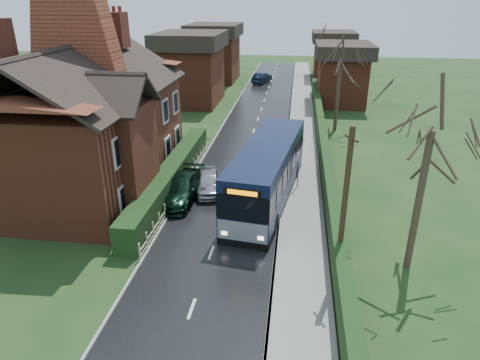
# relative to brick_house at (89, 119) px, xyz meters

# --- Properties ---
(ground) EXTENTS (140.00, 140.00, 0.00)m
(ground) POSITION_rel_brick_house_xyz_m (8.73, -4.78, -4.38)
(ground) COLOR #31491F
(ground) RESTS_ON ground
(road) EXTENTS (6.00, 100.00, 0.02)m
(road) POSITION_rel_brick_house_xyz_m (8.73, 5.22, -4.37)
(road) COLOR black
(road) RESTS_ON ground
(pavement) EXTENTS (2.50, 100.00, 0.14)m
(pavement) POSITION_rel_brick_house_xyz_m (12.98, 5.22, -4.31)
(pavement) COLOR slate
(pavement) RESTS_ON ground
(kerb_right) EXTENTS (0.12, 100.00, 0.14)m
(kerb_right) POSITION_rel_brick_house_xyz_m (11.78, 5.22, -4.31)
(kerb_right) COLOR gray
(kerb_right) RESTS_ON ground
(kerb_left) EXTENTS (0.12, 100.00, 0.10)m
(kerb_left) POSITION_rel_brick_house_xyz_m (5.68, 5.22, -4.33)
(kerb_left) COLOR gray
(kerb_left) RESTS_ON ground
(front_hedge) EXTENTS (1.20, 16.00, 1.60)m
(front_hedge) POSITION_rel_brick_house_xyz_m (4.83, 0.22, -3.58)
(front_hedge) COLOR black
(front_hedge) RESTS_ON ground
(picket_fence) EXTENTS (0.10, 16.00, 0.90)m
(picket_fence) POSITION_rel_brick_house_xyz_m (5.58, 0.22, -3.93)
(picket_fence) COLOR tan
(picket_fence) RESTS_ON ground
(right_wall_hedge) EXTENTS (0.60, 50.00, 1.80)m
(right_wall_hedge) POSITION_rel_brick_house_xyz_m (14.53, 5.22, -3.36)
(right_wall_hedge) COLOR brown
(right_wall_hedge) RESTS_ON ground
(brick_house) EXTENTS (9.30, 14.60, 10.30)m
(brick_house) POSITION_rel_brick_house_xyz_m (0.00, 0.00, 0.00)
(brick_house) COLOR brown
(brick_house) RESTS_ON ground
(bus) EXTENTS (4.15, 11.66, 3.47)m
(bus) POSITION_rel_brick_house_xyz_m (10.93, -0.59, -2.66)
(bus) COLOR #0E1633
(bus) RESTS_ON ground
(car_silver) EXTENTS (2.42, 4.15, 1.33)m
(car_silver) POSITION_rel_brick_house_xyz_m (7.23, 0.09, -3.71)
(car_silver) COLOR #ADAEB2
(car_silver) RESTS_ON ground
(car_green) EXTENTS (2.34, 5.15, 1.46)m
(car_green) POSITION_rel_brick_house_xyz_m (5.83, -1.34, -3.64)
(car_green) COLOR black
(car_green) RESTS_ON ground
(car_distant) EXTENTS (2.63, 4.47, 1.39)m
(car_distant) POSITION_rel_brick_house_xyz_m (7.55, 35.93, -3.68)
(car_distant) COLOR black
(car_distant) RESTS_ON ground
(bus_stop_sign) EXTENTS (0.15, 0.38, 2.52)m
(bus_stop_sign) POSITION_rel_brick_house_xyz_m (12.73, 1.14, -2.72)
(bus_stop_sign) COLOR slate
(bus_stop_sign) RESTS_ON ground
(telegraph_pole) EXTENTS (0.44, 0.83, 6.82)m
(telegraph_pole) POSITION_rel_brick_house_xyz_m (14.53, -7.88, -0.92)
(telegraph_pole) COLOR black
(telegraph_pole) RESTS_ON ground
(tree_right_near) EXTENTS (4.26, 4.26, 9.19)m
(tree_right_near) POSITION_rel_brick_house_xyz_m (17.73, -6.73, 2.49)
(tree_right_near) COLOR #3C2F24
(tree_right_near) RESTS_ON ground
(tree_right_far) EXTENTS (4.44, 4.44, 8.58)m
(tree_right_far) POSITION_rel_brick_house_xyz_m (15.99, 14.45, 2.03)
(tree_right_far) COLOR #36271F
(tree_right_far) RESTS_ON ground
(tree_house_side) EXTENTS (4.61, 4.61, 10.47)m
(tree_house_side) POSITION_rel_brick_house_xyz_m (-2.85, 6.37, 3.45)
(tree_house_side) COLOR #33261E
(tree_house_side) RESTS_ON ground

